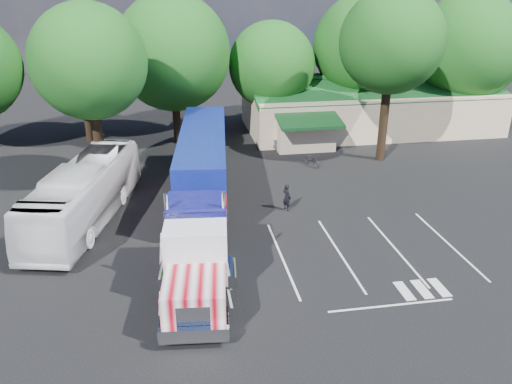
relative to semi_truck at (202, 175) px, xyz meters
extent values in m
plane|color=black|center=(3.76, 0.02, -2.74)|extent=(120.00, 120.00, 0.00)
cube|color=beige|center=(17.76, 18.02, -0.74)|extent=(24.00, 11.00, 4.00)
cube|color=#154A1F|center=(17.76, 15.62, 1.76)|extent=(24.20, 6.25, 2.10)
cube|color=#154A1F|center=(17.76, 20.42, 1.76)|extent=(24.20, 6.25, 2.10)
cube|color=beige|center=(9.76, 12.32, -1.34)|extent=(5.00, 2.50, 2.80)
cube|color=#154A1F|center=(9.76, 11.02, 0.16)|extent=(5.40, 3.19, 0.80)
cylinder|color=black|center=(-9.24, 17.82, -0.74)|extent=(0.70, 0.70, 4.00)
sphere|color=#144614|center=(-9.24, 17.82, 4.41)|extent=(8.40, 8.40, 8.40)
cylinder|color=black|center=(-1.24, 16.22, -0.59)|extent=(0.70, 0.70, 4.30)
sphere|color=#144614|center=(-1.24, 16.22, 5.31)|extent=(10.00, 10.00, 10.00)
cylinder|color=black|center=(7.76, 17.52, -0.94)|extent=(0.70, 0.70, 3.60)
sphere|color=#144614|center=(7.76, 17.52, 3.86)|extent=(8.00, 8.00, 8.00)
cylinder|color=black|center=(16.76, 18.02, -0.49)|extent=(0.70, 0.70, 4.50)
sphere|color=#144614|center=(16.76, 18.02, 5.36)|extent=(9.60, 9.60, 9.60)
cylinder|color=black|center=(26.76, 16.82, -0.79)|extent=(0.70, 0.70, 3.90)
sphere|color=#144614|center=(26.76, 16.82, 5.06)|extent=(10.40, 10.40, 10.40)
cylinder|color=black|center=(-6.74, 6.02, 0.26)|extent=(0.70, 0.70, 6.00)
sphere|color=#144614|center=(-6.74, 6.02, 6.11)|extent=(7.60, 7.60, 7.60)
cylinder|color=black|center=(15.26, 8.52, 0.51)|extent=(0.70, 0.70, 6.50)
sphere|color=#144614|center=(15.26, 8.52, 6.76)|extent=(8.00, 8.00, 8.00)
cube|color=black|center=(-0.82, -8.29, -1.89)|extent=(1.90, 7.95, 0.28)
cube|color=white|center=(-1.24, -12.49, -2.01)|extent=(2.83, 0.56, 0.62)
cube|color=white|center=(-1.22, -12.26, -1.33)|extent=(1.36, 0.27, 1.01)
cube|color=silver|center=(-1.09, -10.98, -1.11)|extent=(2.84, 2.94, 1.29)
cube|color=silver|center=(-0.87, -8.74, -0.43)|extent=(2.98, 2.07, 2.59)
cube|color=black|center=(-0.94, -9.46, 0.13)|extent=(2.59, 0.35, 1.13)
cube|color=white|center=(-0.77, -7.78, 1.03)|extent=(2.92, 0.40, 0.28)
cube|color=#0C0D56|center=(-0.67, -6.72, -0.20)|extent=(3.02, 2.52, 3.04)
cylinder|color=white|center=(-2.06, -7.60, 0.19)|extent=(0.22, 0.22, 3.83)
cylinder|color=white|center=(0.52, -7.86, 0.19)|extent=(0.22, 0.22, 3.83)
cylinder|color=white|center=(-2.32, -8.03, -1.89)|extent=(0.92, 1.87, 0.74)
cylinder|color=white|center=(0.70, -8.33, -1.89)|extent=(0.92, 1.87, 0.74)
cube|color=silver|center=(0.30, 3.02, -0.32)|extent=(4.34, 14.63, 1.69)
cube|color=navy|center=(0.30, 3.02, 1.20)|extent=(4.34, 14.63, 1.35)
cube|color=black|center=(0.77, 7.73, -1.78)|extent=(1.73, 4.05, 0.39)
cube|color=black|center=(-1.08, -2.95, -1.95)|extent=(0.15, 0.15, 1.58)
cube|color=black|center=(0.48, -3.10, -1.95)|extent=(0.15, 0.15, 1.58)
cube|color=white|center=(1.02, 10.30, -2.23)|extent=(2.70, 0.40, 0.14)
cylinder|color=black|center=(-2.32, -11.42, -2.12)|extent=(0.51, 1.27, 1.24)
cylinder|color=black|center=(0.03, -11.65, -2.12)|extent=(0.51, 1.27, 1.24)
cylinder|color=black|center=(-1.81, -6.27, -2.12)|extent=(0.51, 1.27, 1.24)
cylinder|color=black|center=(0.54, -6.50, -2.12)|extent=(0.51, 1.27, 1.24)
cylinder|color=black|center=(-1.69, -5.04, -2.12)|extent=(0.51, 1.27, 1.24)
cylinder|color=black|center=(0.66, -5.27, -2.12)|extent=(0.51, 1.27, 1.24)
cylinder|color=black|center=(-0.50, 6.95, -2.12)|extent=(0.51, 1.27, 1.24)
cylinder|color=black|center=(1.86, 6.72, -2.12)|extent=(0.51, 1.27, 1.24)
cylinder|color=black|center=(-0.36, 8.29, -2.12)|extent=(0.51, 1.27, 1.24)
cylinder|color=black|center=(1.99, 8.06, -2.12)|extent=(0.51, 1.27, 1.24)
imported|color=black|center=(5.36, 0.02, -1.84)|extent=(0.69, 0.78, 1.79)
imported|color=black|center=(9.26, 7.95, -2.22)|extent=(1.28, 2.07, 1.03)
imported|color=silver|center=(-7.10, 0.52, -0.93)|extent=(5.90, 13.36, 3.62)
imported|color=#A6AAAE|center=(9.12, 12.51, -2.04)|extent=(4.40, 2.15, 1.39)
camera|label=1|loc=(-1.46, -28.66, 10.82)|focal=35.00mm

